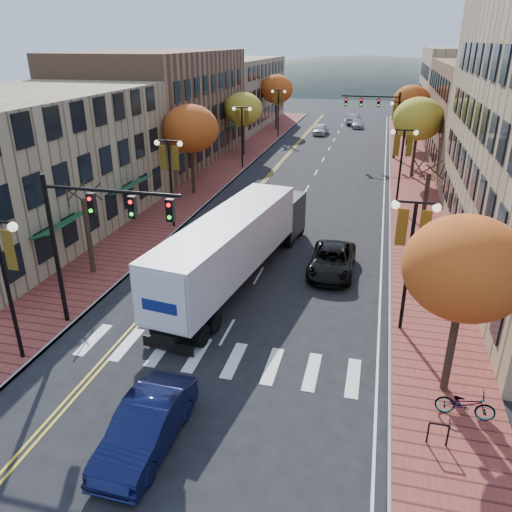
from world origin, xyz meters
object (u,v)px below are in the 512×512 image
Objects in this scene: black_suv at (332,261)px; bicycle at (465,404)px; navy_sedan at (146,426)px; semi_truck at (239,240)px.

bicycle is at bearing -62.33° from black_suv.
navy_sedan is at bearing 114.33° from bicycle.
navy_sedan is 15.15m from black_suv.
bicycle is (5.63, -10.79, -0.06)m from black_suv.
semi_truck is 3.35× the size of navy_sedan.
semi_truck is 12.46m from navy_sedan.
semi_truck reaches higher than bicycle.
semi_truck is 5.47m from black_suv.
bicycle is (10.01, 3.71, -0.13)m from navy_sedan.
black_suv is at bearing 74.41° from navy_sedan.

